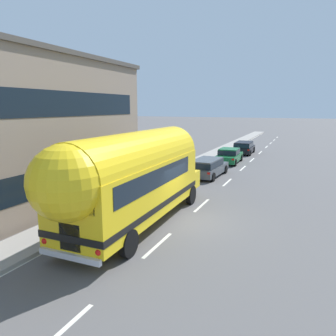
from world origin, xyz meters
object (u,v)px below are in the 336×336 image
at_px(car_lead, 208,166).
at_px(car_second, 229,155).
at_px(car_third, 244,147).
at_px(painted_bus, 132,176).

bearing_deg(car_lead, car_second, 89.22).
xyz_separation_m(car_second, car_third, (0.16, 6.44, 0.06)).
xyz_separation_m(painted_bus, car_third, (0.16, 24.21, -1.51)).
relative_size(car_second, car_third, 1.01).
bearing_deg(car_lead, car_third, 88.89).
bearing_deg(painted_bus, car_lead, 90.47).
bearing_deg(car_third, painted_bus, -90.38).
relative_size(painted_bus, car_third, 2.55).
height_order(painted_bus, car_lead, painted_bus).
height_order(car_lead, car_second, same).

